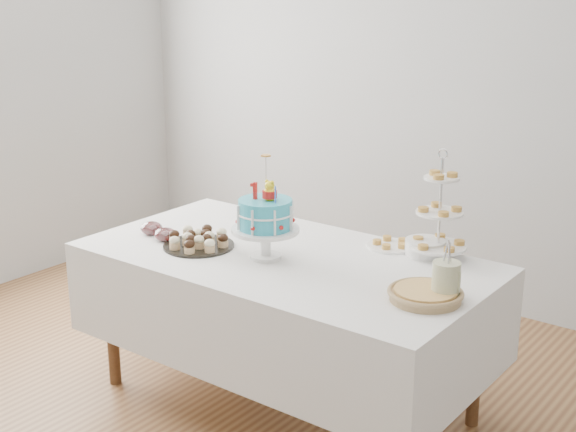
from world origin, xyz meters
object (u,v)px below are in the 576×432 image
Objects in this scene: jam_bowl_a at (151,228)px; pastry_plate at (391,244)px; birthday_cake at (266,231)px; cupcake_tray at (199,239)px; table at (285,300)px; pie at (425,294)px; tiered_stand at (440,213)px; utensil_pitcher at (446,280)px; plate_stack at (425,247)px; jam_bowl_b at (165,235)px.

pastry_plate is at bearing 27.43° from jam_bowl_a.
cupcake_tray is (-0.36, -0.07, -0.09)m from birthday_cake.
pastry_plate is at bearing 50.03° from table.
pie is (1.18, 0.07, -0.01)m from cupcake_tray.
utensil_pitcher is at bearing -59.68° from tiered_stand.
cupcake_tray is at bearing -159.25° from table.
plate_stack is at bearing 23.91° from jam_bowl_a.
jam_bowl_a reaches higher than pie.
tiered_stand reaches higher than birthday_cake.
table is 5.62× the size of cupcake_tray.
table is at bearing -142.26° from plate_stack.
table is at bearing 179.14° from utensil_pitcher.
utensil_pitcher reaches higher than pastry_plate.
utensil_pitcher reaches higher than pie.
table is 7.62× the size of utensil_pitcher.
pastry_plate reaches higher than table.
pie is at bearing -68.28° from tiered_stand.
pastry_plate is 2.09× the size of jam_bowl_a.
pastry_plate is at bearing 140.82° from utensil_pitcher.
cupcake_tray is 1.49× the size of pastry_plate.
utensil_pitcher is (0.32, -0.44, 0.05)m from plate_stack.
birthday_cake is 0.38m from cupcake_tray.
pastry_plate is 1.10m from jam_bowl_b.
plate_stack is (0.92, 0.55, -0.00)m from cupcake_tray.
table is at bearing 20.75° from cupcake_tray.
pie is at bearing -6.43° from table.
jam_bowl_b is at bearing -172.37° from utensil_pitcher.
birthday_cake is 0.80m from tiered_stand.
birthday_cake is 0.83m from pie.
jam_bowl_b is at bearing -148.05° from pastry_plate.
jam_bowl_a is 0.13m from jam_bowl_b.
utensil_pitcher reaches higher than jam_bowl_b.
jam_bowl_b reaches higher than pastry_plate.
plate_stack reaches higher than jam_bowl_b.
cupcake_tray is 3.11× the size of jam_bowl_a.
birthday_cake is at bearing 179.83° from pie.
pie is at bearing 3.97° from jam_bowl_b.
cupcake_tray reaches higher than jam_bowl_b.
cupcake_tray is at bearing -149.01° from plate_stack.
plate_stack is at bearing 180.00° from tiered_stand.
jam_bowl_a is 0.44× the size of utensil_pitcher.
jam_bowl_a is (-1.31, -0.55, -0.18)m from tiered_stand.
birthday_cake is 0.63m from pastry_plate.
jam_bowl_b reaches higher than pie.
tiered_stand is 0.32m from pastry_plate.
pastry_plate is at bearing -180.00° from plate_stack.
cupcake_tray is 1.11× the size of pie.
pie is 1.63× the size of plate_stack.
plate_stack reaches higher than jam_bowl_a.
birthday_cake is at bearing -175.22° from utensil_pitcher.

